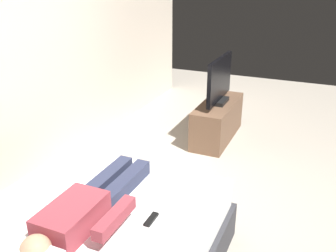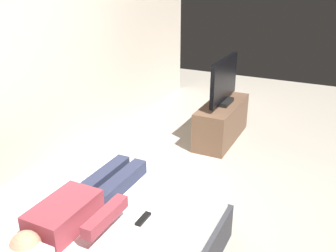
% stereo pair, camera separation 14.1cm
% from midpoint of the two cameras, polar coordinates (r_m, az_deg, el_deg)
% --- Properties ---
extents(ground_plane, '(10.00, 10.00, 0.00)m').
position_cam_midpoint_polar(ground_plane, '(3.55, 2.68, -13.16)').
color(ground_plane, '#ADA393').
extents(back_wall, '(6.40, 0.10, 2.80)m').
position_cam_midpoint_polar(back_wall, '(4.24, -18.67, 12.29)').
color(back_wall, beige).
rests_on(back_wall, ground).
extents(person, '(1.26, 0.46, 0.18)m').
position_cam_midpoint_polar(person, '(2.61, -13.92, -12.07)').
color(person, '#993842').
rests_on(person, bed).
extents(remote, '(0.15, 0.04, 0.02)m').
position_cam_midpoint_polar(remote, '(2.57, -4.20, -14.02)').
color(remote, black).
rests_on(remote, bed).
extents(tv_stand, '(1.10, 0.40, 0.50)m').
position_cam_midpoint_polar(tv_stand, '(4.95, 6.73, 0.80)').
color(tv_stand, brown).
rests_on(tv_stand, ground).
extents(tv, '(0.88, 0.20, 0.59)m').
position_cam_midpoint_polar(tv, '(4.77, 7.02, 6.77)').
color(tv, black).
rests_on(tv, tv_stand).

